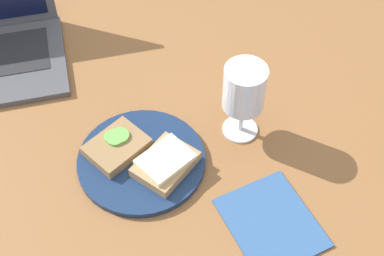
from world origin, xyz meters
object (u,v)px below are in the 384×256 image
at_px(napkin, 271,223).
at_px(sandwich_with_cheese, 165,163).
at_px(plate, 142,160).
at_px(wine_glass, 244,91).
at_px(sandwich_with_cucumber, 117,146).

bearing_deg(napkin, sandwich_with_cheese, 135.80).
bearing_deg(napkin, plate, 137.18).
bearing_deg(plate, wine_glass, 8.96).
relative_size(plate, wine_glass, 1.45).
distance_m(sandwich_with_cucumber, napkin, 0.29).
relative_size(sandwich_with_cheese, wine_glass, 0.83).
xyz_separation_m(plate, sandwich_with_cucumber, (-0.04, 0.03, 0.02)).
bearing_deg(sandwich_with_cheese, wine_glass, 20.98).
relative_size(sandwich_with_cucumber, napkin, 0.80).
bearing_deg(napkin, sandwich_with_cucumber, 137.95).
height_order(plate, sandwich_with_cheese, sandwich_with_cheese).
distance_m(plate, sandwich_with_cheese, 0.05).
xyz_separation_m(plate, napkin, (0.18, -0.17, -0.00)).
relative_size(sandwich_with_cucumber, sandwich_with_cheese, 0.99).
distance_m(sandwich_with_cheese, napkin, 0.20).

